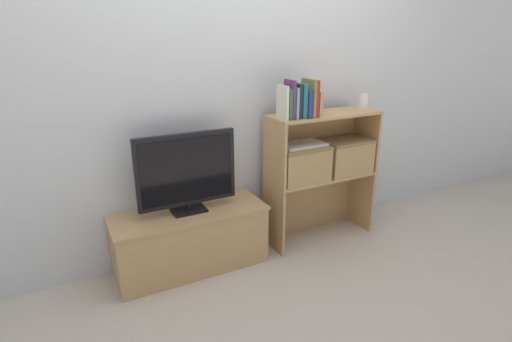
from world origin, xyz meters
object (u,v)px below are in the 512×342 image
object	(u,v)px
book_charcoal	(296,101)
storage_basket_left	(301,162)
tv	(187,171)
book_olive	(309,98)
book_teal	(300,101)
laptop	(301,144)
tv_stand	(191,240)
book_crimson	(312,98)
book_tan	(315,103)
book_navy	(305,103)
book_plum	(290,99)
book_skyblue	(293,103)
baby_monitor	(364,101)
book_forest	(286,104)
storage_basket_right	(344,154)
book_ivory	(283,103)

from	to	relation	value
book_charcoal	storage_basket_left	bearing A→B (deg)	21.88
tv	book_olive	size ratio (longest dim) A/B	2.55
book_teal	laptop	world-z (taller)	book_teal
book_charcoal	laptop	world-z (taller)	book_charcoal
book_charcoal	tv_stand	bearing A→B (deg)	174.31
book_teal	book_crimson	size ratio (longest dim) A/B	0.92
book_olive	book_tan	world-z (taller)	book_olive
book_navy	book_olive	world-z (taller)	book_olive
book_tan	laptop	xyz separation A→B (m)	(-0.08, 0.03, -0.29)
book_charcoal	book_teal	size ratio (longest dim) A/B	1.02
book_plum	book_olive	size ratio (longest dim) A/B	1.01
book_skyblue	book_crimson	bearing A→B (deg)	0.00
book_skyblue	baby_monitor	bearing A→B (deg)	3.96
tv_stand	book_forest	size ratio (longest dim) A/B	5.05
book_olive	tv_stand	bearing A→B (deg)	174.98
book_tan	storage_basket_right	world-z (taller)	book_tan
book_ivory	book_charcoal	xyz separation A→B (m)	(0.10, 0.00, 0.00)
tv_stand	book_olive	xyz separation A→B (m)	(0.86, -0.08, 0.90)
baby_monitor	book_navy	bearing A→B (deg)	-175.37
tv_stand	book_forest	world-z (taller)	book_forest
tv_stand	book_skyblue	world-z (taller)	book_skyblue
book_ivory	book_plum	xyz separation A→B (m)	(0.05, -0.00, 0.02)
book_crimson	book_tan	distance (m)	0.05
book_teal	book_navy	distance (m)	0.04
book_ivory	book_skyblue	xyz separation A→B (m)	(0.08, 0.00, -0.01)
tv	storage_basket_right	size ratio (longest dim) A/B	1.70
tv_stand	baby_monitor	size ratio (longest dim) A/B	7.17
book_olive	baby_monitor	distance (m)	0.55
book_teal	tv	bearing A→B (deg)	174.67
book_forest	book_teal	distance (m)	0.11
book_charcoal	baby_monitor	distance (m)	0.65
book_forest	book_tan	xyz separation A→B (m)	(0.23, 0.00, -0.01)
laptop	baby_monitor	bearing A→B (deg)	1.52
book_navy	storage_basket_left	distance (m)	0.43
book_charcoal	storage_basket_right	size ratio (longest dim) A/B	0.61
tv	book_forest	xyz separation A→B (m)	(0.68, -0.07, 0.39)
book_forest	storage_basket_left	bearing A→B (deg)	11.56
tv_stand	book_crimson	distance (m)	1.27
book_olive	laptop	world-z (taller)	book_olive
book_tan	baby_monitor	distance (m)	0.49
book_skyblue	storage_basket_right	bearing A→B (deg)	3.53
book_charcoal	book_skyblue	bearing A→B (deg)	180.00
book_ivory	storage_basket_left	size ratio (longest dim) A/B	0.58
book_plum	tv_stand	bearing A→B (deg)	173.92
book_teal	laptop	size ratio (longest dim) A/B	0.68
book_navy	tv	bearing A→B (deg)	174.90
book_teal	tv_stand	bearing A→B (deg)	174.56
laptop	book_navy	bearing A→B (deg)	-102.87
book_navy	baby_monitor	distance (m)	0.58
book_tan	book_plum	bearing A→B (deg)	-180.00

